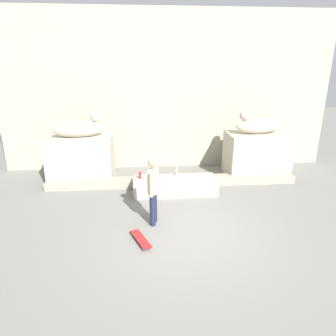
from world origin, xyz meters
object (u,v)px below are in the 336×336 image
bottle_clear (177,172)px  bottle_red (140,175)px  skateboard (141,239)px  statue_reclining_right (258,125)px  skater (153,188)px  statue_reclining_left (80,128)px

bottle_clear → bottle_red: size_ratio=1.03×
bottle_clear → skateboard: bearing=-111.4°
skateboard → bottle_clear: 3.07m
statue_reclining_right → bottle_red: 4.28m
bottle_red → bottle_clear: bearing=9.0°
bottle_clear → bottle_red: bottle_clear is taller
skater → bottle_red: bearing=-156.8°
skateboard → bottle_clear: (1.10, 2.82, 0.50)m
statue_reclining_left → skateboard: size_ratio=2.04×
skater → statue_reclining_right: bearing=144.0°
bottle_clear → statue_reclining_left: bearing=160.5°
skateboard → bottle_clear: bottle_clear is taller
statue_reclining_left → statue_reclining_right: (5.79, -0.01, 0.00)m
skater → bottle_clear: 2.21m
statue_reclining_left → skateboard: 4.62m
statue_reclining_left → bottle_clear: 3.37m
skater → skateboard: bearing=-8.3°
skater → bottle_red: 1.92m
statue_reclining_right → bottle_clear: 3.23m
statue_reclining_right → skater: bearing=33.8°
statue_reclining_right → bottle_clear: bearing=13.7°
bottle_red → statue_reclining_left: bearing=146.7°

